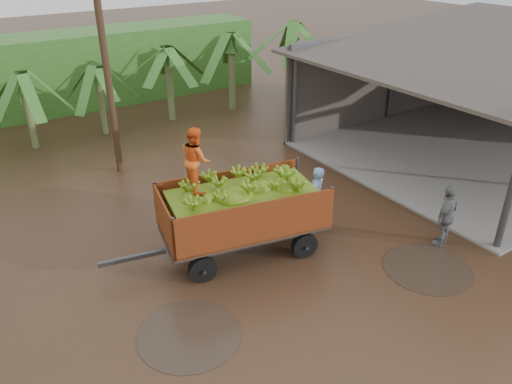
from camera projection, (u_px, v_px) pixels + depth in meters
ground at (267, 245)px, 14.18m from camera, size 100.00×100.00×0.00m
packing_shed at (482, 83)px, 20.12m from camera, size 12.78×10.80×4.76m
hedge_north at (45, 74)px, 24.14m from camera, size 22.00×3.00×3.60m
banana_trailer at (241, 208)px, 13.36m from camera, size 6.14×2.95×3.71m
man_blue at (315, 196)px, 14.81m from camera, size 0.79×0.63×1.88m
man_grey at (446, 216)px, 13.81m from camera, size 1.16×0.70×1.86m
utility_pole at (106, 65)px, 16.77m from camera, size 1.20×0.24×7.79m
banana_plants at (19, 148)px, 15.80m from camera, size 24.87×20.96×4.16m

